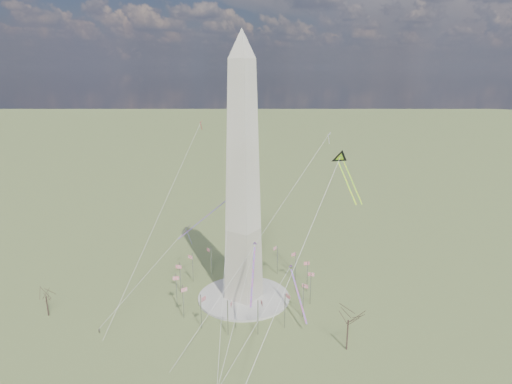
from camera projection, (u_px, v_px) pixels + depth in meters
The scene contains 14 objects.
ground at pixel (244, 298), 179.69m from camera, with size 2000.00×2000.00×0.00m, color #546432.
plaza at pixel (244, 297), 179.59m from camera, with size 36.00×36.00×0.80m, color #A8A599.
washington_monument at pixel (243, 180), 167.04m from camera, with size 15.56×15.56×100.00m.
flagpole_ring at pixel (244, 281), 177.77m from camera, with size 54.40×54.40×13.00m.
tree_near at pixel (348, 318), 143.98m from camera, with size 9.05×9.05×15.84m.
tree_far at pixel (46, 295), 164.91m from camera, with size 6.61×6.61×11.57m.
person_west at pixel (99, 331), 156.04m from camera, with size 0.75×0.59×1.55m, color gray.
kite_delta_black at pixel (341, 160), 160.33m from camera, with size 16.57×16.19×15.54m.
kite_diamond_purple at pixel (188, 229), 192.47m from camera, with size 2.02×3.11×9.49m.
kite_streamer_left at pixel (253, 265), 152.86m from camera, with size 11.28×18.77×14.30m.
kite_streamer_mid at pixel (212, 212), 177.90m from camera, with size 12.05×19.81×15.15m.
kite_streamer_right at pixel (296, 286), 164.51m from camera, with size 15.11×14.74×13.66m.
kite_small_red at pixel (201, 123), 211.53m from camera, with size 1.77×1.54×4.56m.
kite_small_white at pixel (329, 135), 188.94m from camera, with size 1.79×1.68×5.01m.
Camera 1 is at (92.29, -133.57, 87.78)m, focal length 32.00 mm.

